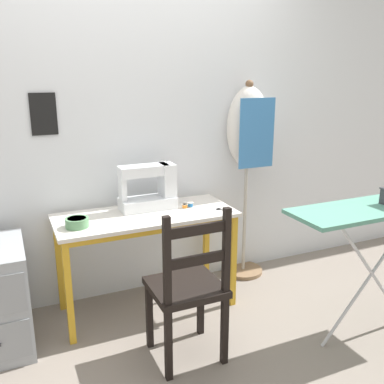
{
  "coord_description": "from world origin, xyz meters",
  "views": [
    {
      "loc": [
        -0.83,
        -2.37,
        1.62
      ],
      "look_at": [
        0.33,
        0.23,
        0.82
      ],
      "focal_mm": 40.0,
      "sensor_mm": 36.0,
      "label": 1
    }
  ],
  "objects": [
    {
      "name": "dress_form",
      "position": [
        0.9,
        0.45,
        1.14
      ],
      "size": [
        0.35,
        0.32,
        1.57
      ],
      "color": "#846647",
      "rests_on": "ground_plane"
    },
    {
      "name": "fabric_bowl",
      "position": [
        -0.46,
        0.18,
        0.73
      ],
      "size": [
        0.14,
        0.14,
        0.06
      ],
      "color": "#56895B",
      "rests_on": "sewing_table"
    },
    {
      "name": "wall_back",
      "position": [
        -0.0,
        0.58,
        1.28
      ],
      "size": [
        10.0,
        0.06,
        2.55
      ],
      "color": "silver",
      "rests_on": "ground_plane"
    },
    {
      "name": "sewing_table",
      "position": [
        0.0,
        0.24,
        0.62
      ],
      "size": [
        1.21,
        0.51,
        0.7
      ],
      "color": "silver",
      "rests_on": "ground_plane"
    },
    {
      "name": "thread_spool_mid_table",
      "position": [
        0.34,
        0.27,
        0.72
      ],
      "size": [
        0.04,
        0.04,
        0.03
      ],
      "color": "#2875C1",
      "rests_on": "sewing_table"
    },
    {
      "name": "sewing_machine",
      "position": [
        0.07,
        0.35,
        0.85
      ],
      "size": [
        0.4,
        0.18,
        0.33
      ],
      "color": "white",
      "rests_on": "sewing_table"
    },
    {
      "name": "thread_spool_near_machine",
      "position": [
        0.29,
        0.26,
        0.72
      ],
      "size": [
        0.04,
        0.04,
        0.03
      ],
      "color": "orange",
      "rests_on": "sewing_table"
    },
    {
      "name": "wooden_chair",
      "position": [
        0.03,
        -0.38,
        0.45
      ],
      "size": [
        0.4,
        0.38,
        0.94
      ],
      "color": "black",
      "rests_on": "ground_plane"
    },
    {
      "name": "ground_plane",
      "position": [
        0.0,
        0.0,
        0.0
      ],
      "size": [
        14.0,
        14.0,
        0.0
      ],
      "primitive_type": "plane",
      "color": "gray"
    },
    {
      "name": "ironing_board",
      "position": [
        1.17,
        -0.62,
        0.82
      ],
      "size": [
        1.16,
        0.35,
        0.87
      ],
      "color": "#518E7A",
      "rests_on": "ground_plane"
    },
    {
      "name": "scissors",
      "position": [
        0.51,
        0.11,
        0.7
      ],
      "size": [
        0.09,
        0.12,
        0.01
      ],
      "color": "silver",
      "rests_on": "sewing_table"
    }
  ]
}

